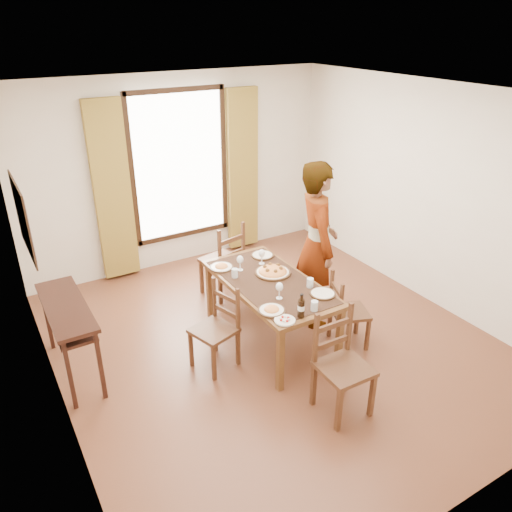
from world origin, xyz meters
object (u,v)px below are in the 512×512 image
dining_table (270,287)px  console_table (67,315)px  man (317,245)px  pasta_platter (273,270)px

dining_table → console_table: bearing=164.9°
console_table → man: (2.72, -0.44, 0.30)m
dining_table → pasta_platter: bearing=47.6°
man → pasta_platter: 0.60m
dining_table → man: (0.70, 0.11, 0.30)m
console_table → dining_table: (2.02, -0.55, 0.00)m
console_table → man: size_ratio=0.61×
console_table → pasta_platter: size_ratio=3.00×
console_table → pasta_platter: 2.18m
dining_table → pasta_platter: size_ratio=4.18×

